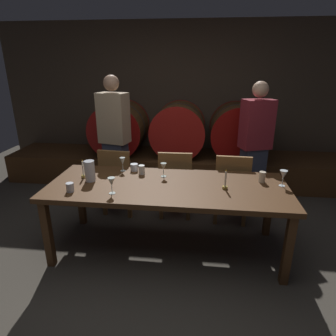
{
  "coord_description": "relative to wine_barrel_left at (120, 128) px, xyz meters",
  "views": [
    {
      "loc": [
        0.38,
        -2.27,
        1.88
      ],
      "look_at": [
        0.05,
        0.55,
        0.84
      ],
      "focal_mm": 31.1,
      "sensor_mm": 36.0,
      "label": 1
    }
  ],
  "objects": [
    {
      "name": "wine_barrel_center",
      "position": [
        0.96,
        0.0,
        0.0
      ],
      "size": [
        0.84,
        0.8,
        0.84
      ],
      "color": "brown",
      "rests_on": "barrel_shelf"
    },
    {
      "name": "pitcher",
      "position": [
        0.22,
        -1.93,
        -0.01
      ],
      "size": [
        0.1,
        0.1,
        0.21
      ],
      "color": "silver",
      "rests_on": "dining_table"
    },
    {
      "name": "dining_table",
      "position": [
        1.01,
        -1.94,
        -0.19
      ],
      "size": [
        2.35,
        0.91,
        0.74
      ],
      "color": "#4C2D16",
      "rests_on": "ground"
    },
    {
      "name": "guest_left",
      "position": [
        0.16,
        -0.83,
        0.03
      ],
      "size": [
        0.43,
        0.32,
        1.73
      ],
      "rotation": [
        0.0,
        0.0,
        2.9
      ],
      "color": "#33384C",
      "rests_on": "ground"
    },
    {
      "name": "chair_left",
      "position": [
        0.3,
        -1.23,
        -0.37
      ],
      "size": [
        0.44,
        0.44,
        0.88
      ],
      "rotation": [
        0.0,
        0.0,
        3.04
      ],
      "color": "brown",
      "rests_on": "ground"
    },
    {
      "name": "wine_barrel_left",
      "position": [
        0.0,
        0.0,
        0.0
      ],
      "size": [
        0.84,
        0.8,
        0.84
      ],
      "color": "brown",
      "rests_on": "barrel_shelf"
    },
    {
      "name": "wine_barrel_right",
      "position": [
        1.88,
        0.0,
        0.0
      ],
      "size": [
        0.84,
        0.8,
        0.84
      ],
      "color": "#513319",
      "rests_on": "barrel_shelf"
    },
    {
      "name": "wine_glass_center_left",
      "position": [
        0.53,
        -2.2,
        -0.01
      ],
      "size": [
        0.07,
        0.07,
        0.16
      ],
      "color": "silver",
      "rests_on": "dining_table"
    },
    {
      "name": "cup_center_right",
      "position": [
        0.7,
        -1.68,
        -0.07
      ],
      "size": [
        0.07,
        0.07,
        0.1
      ],
      "primitive_type": "cylinder",
      "color": "white",
      "rests_on": "dining_table"
    },
    {
      "name": "guest_right",
      "position": [
        2.02,
        -0.77,
        -0.01
      ],
      "size": [
        0.44,
        0.36,
        1.66
      ],
      "rotation": [
        0.0,
        0.0,
        3.5
      ],
      "color": "#33384C",
      "rests_on": "ground"
    },
    {
      "name": "cup_center_left",
      "position": [
        0.6,
        -1.59,
        -0.08
      ],
      "size": [
        0.08,
        0.08,
        0.08
      ],
      "primitive_type": "cylinder",
      "color": "silver",
      "rests_on": "dining_table"
    },
    {
      "name": "chair_center",
      "position": [
        1.03,
        -1.22,
        -0.37
      ],
      "size": [
        0.41,
        0.41,
        0.88
      ],
      "rotation": [
        0.0,
        0.0,
        3.17
      ],
      "color": "brown",
      "rests_on": "ground"
    },
    {
      "name": "back_wall",
      "position": [
        0.95,
        0.55,
        0.4
      ],
      "size": [
        6.11,
        0.24,
        2.51
      ],
      "primitive_type": "cube",
      "color": "#473A2D",
      "rests_on": "ground"
    },
    {
      "name": "ground_plane",
      "position": [
        0.95,
        -2.29,
        -0.86
      ],
      "size": [
        7.95,
        7.95,
        0.0
      ],
      "primitive_type": "plane",
      "color": "#3F3A33"
    },
    {
      "name": "chair_right",
      "position": [
        1.71,
        -1.28,
        -0.37
      ],
      "size": [
        0.41,
        0.41,
        0.88
      ],
      "rotation": [
        0.0,
        0.0,
        3.11
      ],
      "color": "brown",
      "rests_on": "ground"
    },
    {
      "name": "barrel_shelf",
      "position": [
        0.95,
        0.0,
        -0.64
      ],
      "size": [
        5.5,
        0.9,
        0.45
      ],
      "primitive_type": "cube",
      "color": "#4C2D16",
      "rests_on": "ground"
    },
    {
      "name": "wine_glass_far_right",
      "position": [
        2.12,
        -1.84,
        -0.01
      ],
      "size": [
        0.07,
        0.07,
        0.16
      ],
      "color": "white",
      "rests_on": "dining_table"
    },
    {
      "name": "candle_left",
      "position": [
        0.12,
        -1.85,
        -0.07
      ],
      "size": [
        0.05,
        0.05,
        0.2
      ],
      "color": "olive",
      "rests_on": "dining_table"
    },
    {
      "name": "cup_far_right",
      "position": [
        1.95,
        -1.76,
        -0.07
      ],
      "size": [
        0.06,
        0.06,
        0.11
      ],
      "primitive_type": "cylinder",
      "color": "beige",
      "rests_on": "dining_table"
    },
    {
      "name": "candle_right",
      "position": [
        1.57,
        -1.97,
        -0.06
      ],
      "size": [
        0.05,
        0.05,
        0.2
      ],
      "color": "olive",
      "rests_on": "dining_table"
    },
    {
      "name": "wine_glass_far_left",
      "position": [
        0.48,
        -1.61,
        -0.01
      ],
      "size": [
        0.06,
        0.06,
        0.15
      ],
      "color": "silver",
      "rests_on": "dining_table"
    },
    {
      "name": "cup_far_left",
      "position": [
        0.13,
        -2.2,
        -0.08
      ],
      "size": [
        0.07,
        0.07,
        0.09
      ],
      "primitive_type": "cylinder",
      "color": "silver",
      "rests_on": "dining_table"
    },
    {
      "name": "wine_glass_center_right",
      "position": [
        0.95,
        -1.73,
        -0.01
      ],
      "size": [
        0.06,
        0.06,
        0.15
      ],
      "color": "silver",
      "rests_on": "dining_table"
    }
  ]
}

